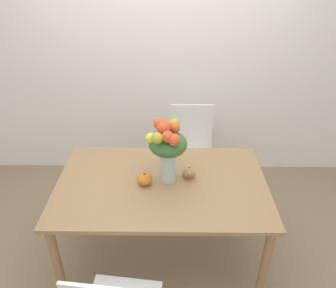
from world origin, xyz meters
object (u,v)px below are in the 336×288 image
at_px(turkey_figurine, 189,172).
at_px(dining_chair_near_window, 191,153).
at_px(flower_vase, 168,146).
at_px(pumpkin, 145,179).

distance_m(turkey_figurine, dining_chair_near_window, 0.80).
distance_m(flower_vase, dining_chair_near_window, 0.97).
relative_size(turkey_figurine, dining_chair_near_window, 0.14).
bearing_deg(flower_vase, pumpkin, -160.11).
relative_size(pumpkin, dining_chair_near_window, 0.11).
relative_size(flower_vase, dining_chair_near_window, 0.50).
xyz_separation_m(flower_vase, pumpkin, (-0.16, -0.06, -0.24)).
height_order(pumpkin, dining_chair_near_window, dining_chair_near_window).
bearing_deg(pumpkin, flower_vase, 19.89).
bearing_deg(flower_vase, dining_chair_near_window, 73.77).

